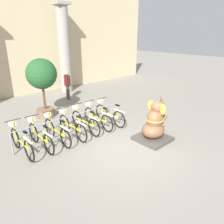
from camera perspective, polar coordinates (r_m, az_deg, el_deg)
ground_plane at (r=7.30m, az=3.20°, el=-9.15°), size 60.00×60.00×0.00m
building_facade at (r=13.83m, az=-23.81°, el=16.23°), size 20.00×0.20×6.00m
column_right at (r=13.96m, az=-12.41°, el=15.88°), size 0.89×0.89×5.16m
bike_rack at (r=7.97m, az=-11.05°, el=-2.00°), size 4.20×0.05×0.77m
bicycle_0 at (r=7.30m, az=-22.63°, el=-7.25°), size 0.48×1.78×1.00m
bicycle_1 at (r=7.45m, az=-18.26°, el=-6.07°), size 0.48×1.78×1.00m
bicycle_2 at (r=7.69m, az=-14.29°, el=-4.80°), size 0.48×1.78×1.00m
bicycle_3 at (r=7.95m, az=-10.46°, el=-3.65°), size 0.48×1.78×1.00m
bicycle_4 at (r=8.29m, az=-7.16°, el=-2.44°), size 0.48×1.78×1.00m
bicycle_5 at (r=8.61m, az=-3.87°, el=-1.44°), size 0.48×1.78×1.00m
bicycle_6 at (r=8.94m, az=-0.76°, el=-0.54°), size 0.48×1.78×1.00m
elephant_statue at (r=7.67m, az=10.98°, el=-3.31°), size 1.10×1.10×1.66m
person_pedestrian at (r=12.28m, az=-11.60°, el=7.44°), size 0.21×0.47×1.59m
potted_tree at (r=9.75m, az=-17.84°, el=8.48°), size 1.28×1.28×2.56m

